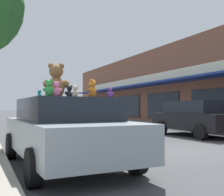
% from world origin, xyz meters
% --- Properties ---
extents(ground_plane, '(260.00, 260.00, 0.00)m').
position_xyz_m(ground_plane, '(0.00, 0.00, 0.00)').
color(ground_plane, '#424244').
extents(plush_art_car, '(2.21, 4.53, 1.45)m').
position_xyz_m(plush_art_car, '(-3.56, -0.69, 0.78)').
color(plush_art_car, '#8C999E').
rests_on(plush_art_car, ground_plane).
extents(teddy_bear_giant, '(0.61, 0.43, 0.80)m').
position_xyz_m(teddy_bear_giant, '(-3.72, -0.46, 1.84)').
color(teddy_bear_giant, olive).
rests_on(teddy_bear_giant, plush_art_car).
extents(teddy_bear_orange, '(0.25, 0.26, 0.38)m').
position_xyz_m(teddy_bear_orange, '(-3.18, -1.34, 1.64)').
color(teddy_bear_orange, orange).
rests_on(teddy_bear_orange, plush_art_car).
extents(teddy_bear_white, '(0.18, 0.15, 0.25)m').
position_xyz_m(teddy_bear_white, '(-3.82, -0.03, 1.57)').
color(teddy_bear_white, white).
rests_on(teddy_bear_white, plush_art_car).
extents(teddy_bear_black, '(0.22, 0.14, 0.30)m').
position_xyz_m(teddy_bear_black, '(-3.47, -0.67, 1.60)').
color(teddy_bear_black, black).
rests_on(teddy_bear_black, plush_art_car).
extents(teddy_bear_green, '(0.24, 0.18, 0.31)m').
position_xyz_m(teddy_bear_green, '(-4.12, -1.61, 1.61)').
color(teddy_bear_green, green).
rests_on(teddy_bear_green, plush_art_car).
extents(teddy_bear_pink, '(0.21, 0.17, 0.28)m').
position_xyz_m(teddy_bear_pink, '(-3.99, -1.67, 1.59)').
color(teddy_bear_pink, pink).
rests_on(teddy_bear_pink, plush_art_car).
extents(teddy_bear_red, '(0.17, 0.12, 0.22)m').
position_xyz_m(teddy_bear_red, '(-2.96, -0.70, 1.56)').
color(teddy_bear_red, red).
rests_on(teddy_bear_red, plush_art_car).
extents(teddy_bear_teal, '(0.13, 0.18, 0.24)m').
position_xyz_m(teddy_bear_teal, '(-3.94, 0.34, 1.57)').
color(teddy_bear_teal, teal).
rests_on(teddy_bear_teal, plush_art_car).
extents(teddy_bear_purple, '(0.16, 0.10, 0.22)m').
position_xyz_m(teddy_bear_purple, '(-2.86, -1.51, 1.56)').
color(teddy_bear_purple, purple).
rests_on(teddy_bear_purple, plush_art_car).
extents(teddy_bear_cream, '(0.18, 0.12, 0.24)m').
position_xyz_m(teddy_bear_cream, '(-3.58, -1.46, 1.57)').
color(teddy_bear_cream, beige).
rests_on(teddy_bear_cream, plush_art_car).
extents(parked_car_far_center, '(2.14, 4.16, 1.55)m').
position_xyz_m(parked_car_far_center, '(3.43, 3.05, 0.83)').
color(parked_car_far_center, black).
rests_on(parked_car_far_center, ground_plane).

